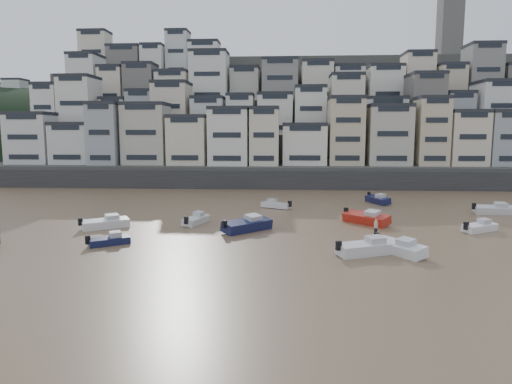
# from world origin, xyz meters

# --- Properties ---
(ground) EXTENTS (400.00, 400.00, 0.00)m
(ground) POSITION_xyz_m (0.00, 0.00, 0.00)
(ground) COLOR brown
(ground) RESTS_ON ground
(harbor_wall) EXTENTS (140.00, 3.00, 3.50)m
(harbor_wall) POSITION_xyz_m (10.00, 65.00, 1.75)
(harbor_wall) COLOR #38383A
(harbor_wall) RESTS_ON ground
(hillside) EXTENTS (141.04, 66.00, 50.00)m
(hillside) POSITION_xyz_m (14.73, 104.84, 13.01)
(hillside) COLOR #4C4C47
(hillside) RESTS_ON ground
(boat_a) EXTENTS (6.32, 4.19, 1.65)m
(boat_a) POSITION_xyz_m (14.75, 18.96, 0.82)
(boat_a) COLOR silver
(boat_a) RESTS_ON ground
(boat_b) EXTENTS (4.67, 5.63, 1.52)m
(boat_b) POSITION_xyz_m (17.56, 19.31, 0.76)
(boat_b) COLOR white
(boat_b) RESTS_ON ground
(boat_c) EXTENTS (6.04, 5.93, 1.74)m
(boat_c) POSITION_xyz_m (3.46, 27.80, 0.87)
(boat_c) COLOR #151A41
(boat_c) RESTS_ON ground
(boat_d) EXTENTS (4.84, 3.77, 1.29)m
(boat_d) POSITION_xyz_m (28.57, 29.14, 0.64)
(boat_d) COLOR white
(boat_d) RESTS_ON ground
(boat_e) EXTENTS (5.80, 5.78, 1.68)m
(boat_e) POSITION_xyz_m (17.04, 32.58, 0.84)
(boat_e) COLOR #A92114
(boat_e) RESTS_ON ground
(boat_f) EXTENTS (2.93, 5.06, 1.31)m
(boat_f) POSITION_xyz_m (-2.80, 31.23, 0.66)
(boat_f) COLOR silver
(boat_f) RESTS_ON ground
(boat_g) EXTENTS (5.59, 1.96, 1.51)m
(boat_g) POSITION_xyz_m (34.90, 39.97, 0.76)
(boat_g) COLOR silver
(boat_g) RESTS_ON ground
(boat_h) EXTENTS (4.81, 3.41, 1.26)m
(boat_h) POSITION_xyz_m (6.28, 42.93, 0.63)
(boat_h) COLOR silver
(boat_h) RESTS_ON ground
(boat_i) EXTENTS (3.46, 5.65, 1.47)m
(boat_i) POSITION_xyz_m (21.48, 48.16, 0.73)
(boat_i) COLOR #14173E
(boat_i) RESTS_ON ground
(boat_j) EXTENTS (4.19, 3.44, 1.13)m
(boat_j) POSITION_xyz_m (-9.13, 20.91, 0.56)
(boat_j) COLOR #151B43
(boat_j) RESTS_ON ground
(boat_k) EXTENTS (5.61, 4.66, 1.52)m
(boat_k) POSITION_xyz_m (-12.45, 28.27, 0.76)
(boat_k) COLOR white
(boat_k) RESTS_ON ground
(person_pink) EXTENTS (0.44, 0.44, 1.74)m
(person_pink) POSITION_xyz_m (16.95, 26.41, 0.87)
(person_pink) COLOR tan
(person_pink) RESTS_ON ground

